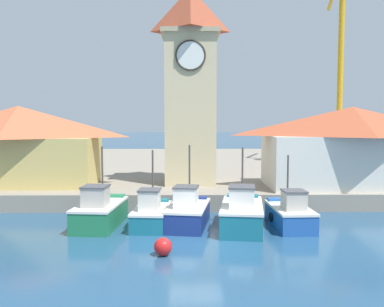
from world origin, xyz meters
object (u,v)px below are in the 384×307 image
Objects in this scene: clock_tower at (190,82)px; mooring_buoy at (163,247)px; port_crane_near at (340,86)px; warehouse_left at (19,145)px; warehouse_right at (352,146)px; fishing_boat_mid_left at (242,213)px; fishing_boat_far_left at (100,212)px; fishing_boat_left_inner at (188,212)px; fishing_boat_center at (290,214)px; fishing_boat_left_outer at (151,213)px.

clock_tower is 19.94× the size of mooring_buoy.
warehouse_left is at bearing -153.52° from port_crane_near.
clock_tower reaches higher than warehouse_right.
fishing_boat_mid_left is 0.44× the size of warehouse_right.
clock_tower reaches higher than fishing_boat_far_left.
fishing_boat_left_inner is 5.96× the size of mooring_buoy.
warehouse_left is (-14.72, 8.41, 3.12)m from fishing_boat_mid_left.
fishing_boat_center is 25.11m from port_crane_near.
fishing_boat_far_left is 17.70m from warehouse_right.
fishing_boat_left_outer is 0.80× the size of fishing_boat_mid_left.
fishing_boat_far_left is 0.42× the size of warehouse_left.
clock_tower is at bearing 88.61° from fishing_boat_left_inner.
port_crane_near is at bearing 54.35° from fishing_boat_left_inner.
fishing_boat_left_outer is 15.25m from warehouse_right.
fishing_boat_left_outer is at bearing -128.99° from port_crane_near.
clock_tower is (-2.64, 9.05, 7.57)m from fishing_boat_mid_left.
port_crane_near reaches higher than fishing_boat_far_left.
fishing_boat_far_left reaches higher than mooring_buoy.
mooring_buoy is at bearing -143.15° from fishing_boat_center.
fishing_boat_far_left is at bearing -157.13° from warehouse_right.
fishing_boat_left_outer reaches higher than mooring_buoy.
fishing_boat_far_left is 12.39m from clock_tower.
warehouse_right is 15.38× the size of mooring_buoy.
fishing_boat_center is 19.39m from warehouse_left.
fishing_boat_left_inner is at bearing 0.01° from fishing_boat_left_outer.
warehouse_right is at bearing 41.10° from fishing_boat_mid_left.
warehouse_right is at bearing 22.87° from fishing_boat_far_left.
warehouse_left is at bearing 155.13° from fishing_boat_center.
warehouse_right is (23.18, -1.03, -0.05)m from warehouse_left.
port_crane_near is (27.18, 13.54, 5.02)m from warehouse_left.
fishing_boat_left_outer is 0.92× the size of fishing_boat_left_inner.
clock_tower reaches higher than fishing_boat_center.
fishing_boat_far_left is at bearing -47.61° from warehouse_left.
port_crane_near is at bearing 74.66° from warehouse_right.
warehouse_left is at bearing 177.46° from warehouse_right.
fishing_boat_center is 0.21× the size of port_crane_near.
fishing_boat_mid_left is 6.81× the size of mooring_buoy.
mooring_buoy is (-3.92, -4.54, -0.44)m from fishing_boat_mid_left.
fishing_boat_left_inner is 0.39× the size of warehouse_right.
port_crane_near is (17.28, 21.35, 8.26)m from fishing_boat_left_outer.
fishing_boat_left_inner is 13.55m from warehouse_right.
fishing_boat_mid_left is at bearing -73.74° from clock_tower.
fishing_boat_mid_left is 6.02m from mooring_buoy.
warehouse_left is (-12.08, -0.64, -4.44)m from clock_tower.
mooring_buoy is at bearing -54.53° from fishing_boat_far_left.
fishing_boat_left_inner is 1.08× the size of fishing_boat_center.
fishing_boat_left_outer is at bearing 178.20° from fishing_boat_center.
fishing_boat_mid_left is at bearing -4.61° from fishing_boat_far_left.
fishing_boat_mid_left is at bearing -29.76° from warehouse_left.
clock_tower is at bearing 75.57° from fishing_boat_left_outer.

